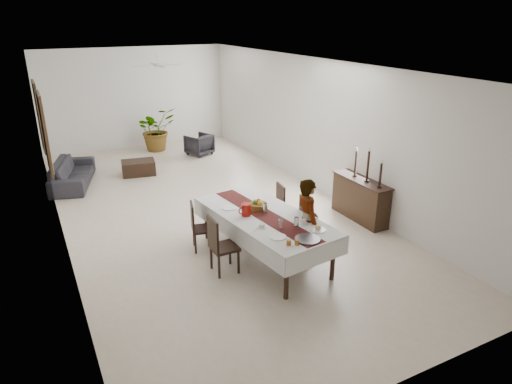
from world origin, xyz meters
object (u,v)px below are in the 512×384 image
at_px(sideboard_body, 360,200).
at_px(sofa, 72,173).
at_px(red_pitcher, 246,210).
at_px(woman, 307,222).
at_px(dining_table_top, 264,217).

bearing_deg(sideboard_body, sofa, 135.75).
distance_m(red_pitcher, woman, 1.09).
relative_size(woman, sideboard_body, 1.09).
relative_size(dining_table_top, sofa, 1.24).
relative_size(red_pitcher, sideboard_body, 0.15).
bearing_deg(sideboard_body, dining_table_top, -168.29).
height_order(woman, sofa, woman).
bearing_deg(sofa, dining_table_top, -138.89).
bearing_deg(red_pitcher, woman, -36.44).
bearing_deg(sofa, red_pitcher, -140.94).
height_order(woman, sideboard_body, woman).
bearing_deg(dining_table_top, sofa, 107.33).
height_order(dining_table_top, sideboard_body, sideboard_body).
bearing_deg(red_pitcher, sofa, 112.77).
relative_size(red_pitcher, woman, 0.14).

